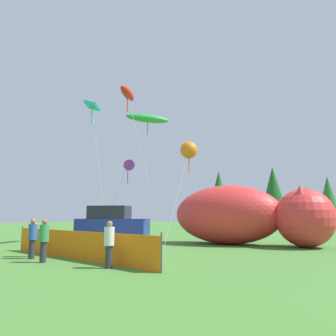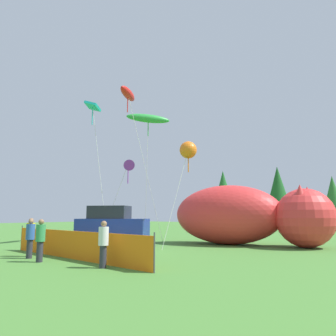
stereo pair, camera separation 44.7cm
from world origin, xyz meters
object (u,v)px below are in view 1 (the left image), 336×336
(inflatable_cat, at_px, (245,217))
(kite_red_lizard, at_px, (128,94))
(spectator_in_blue_shirt, at_px, (44,239))
(folding_chair, at_px, (133,245))
(spectator_in_red_shirt, at_px, (32,236))
(spectator_in_green_shirt, at_px, (33,237))
(kite_green_fish, at_px, (148,119))
(kite_purple_delta, at_px, (128,164))
(kite_orange_flower, at_px, (189,150))
(spectator_in_white_shirt, at_px, (109,242))
(kite_teal_diamond, at_px, (92,108))
(parked_car, at_px, (112,226))

(inflatable_cat, height_order, kite_red_lizard, kite_red_lizard)
(inflatable_cat, height_order, spectator_in_blue_shirt, inflatable_cat)
(folding_chair, height_order, spectator_in_blue_shirt, spectator_in_blue_shirt)
(spectator_in_red_shirt, xyz_separation_m, spectator_in_green_shirt, (0.58, -0.36, -0.02))
(spectator_in_red_shirt, distance_m, spectator_in_green_shirt, 0.68)
(spectator_in_blue_shirt, relative_size, kite_green_fish, 0.18)
(spectator_in_green_shirt, distance_m, kite_purple_delta, 9.10)
(spectator_in_blue_shirt, bearing_deg, folding_chair, 56.42)
(inflatable_cat, bearing_deg, kite_orange_flower, -132.50)
(spectator_in_white_shirt, bearing_deg, kite_teal_diamond, 142.13)
(inflatable_cat, height_order, spectator_in_red_shirt, inflatable_cat)
(spectator_in_red_shirt, relative_size, kite_teal_diamond, 0.18)
(kite_purple_delta, height_order, kite_orange_flower, kite_orange_flower)
(inflatable_cat, height_order, spectator_in_white_shirt, inflatable_cat)
(kite_orange_flower, bearing_deg, inflatable_cat, 54.21)
(inflatable_cat, relative_size, kite_green_fish, 1.05)
(spectator_in_green_shirt, bearing_deg, parked_car, 105.12)
(kite_red_lizard, bearing_deg, spectator_in_red_shirt, -79.58)
(kite_orange_flower, bearing_deg, parked_car, -160.54)
(parked_car, height_order, kite_teal_diamond, kite_teal_diamond)
(inflatable_cat, height_order, kite_teal_diamond, kite_teal_diamond)
(spectator_in_blue_shirt, height_order, spectator_in_white_shirt, spectator_in_blue_shirt)
(spectator_in_blue_shirt, bearing_deg, spectator_in_white_shirt, 8.36)
(inflatable_cat, xyz_separation_m, spectator_in_blue_shirt, (-3.60, -11.26, -0.78))
(parked_car, distance_m, inflatable_cat, 8.04)
(kite_purple_delta, bearing_deg, spectator_in_white_shirt, -51.58)
(folding_chair, xyz_separation_m, spectator_in_green_shirt, (-3.24, -2.56, 0.36))
(kite_purple_delta, relative_size, kite_green_fish, 0.62)
(spectator_in_blue_shirt, xyz_separation_m, kite_purple_delta, (-3.16, 8.22, 4.21))
(folding_chair, xyz_separation_m, spectator_in_red_shirt, (-3.82, -2.19, 0.38))
(folding_chair, distance_m, kite_orange_flower, 7.35)
(folding_chair, height_order, kite_orange_flower, kite_orange_flower)
(spectator_in_blue_shirt, height_order, spectator_in_green_shirt, spectator_in_blue_shirt)
(spectator_in_white_shirt, distance_m, kite_purple_delta, 10.79)
(parked_car, height_order, kite_green_fish, kite_green_fish)
(kite_orange_flower, bearing_deg, spectator_in_white_shirt, -78.94)
(folding_chair, relative_size, spectator_in_blue_shirt, 0.53)
(kite_teal_diamond, bearing_deg, spectator_in_green_shirt, -59.19)
(inflatable_cat, bearing_deg, kite_teal_diamond, -159.29)
(spectator_in_white_shirt, relative_size, kite_purple_delta, 0.28)
(spectator_in_red_shirt, relative_size, kite_purple_delta, 0.29)
(kite_red_lizard, bearing_deg, kite_green_fish, 87.54)
(kite_green_fish, height_order, kite_teal_diamond, kite_teal_diamond)
(spectator_in_green_shirt, distance_m, kite_red_lizard, 12.09)
(parked_car, distance_m, kite_purple_delta, 4.25)
(spectator_in_white_shirt, xyz_separation_m, kite_teal_diamond, (-8.11, 6.30, 8.00))
(inflatable_cat, height_order, kite_green_fish, kite_green_fish)
(kite_orange_flower, bearing_deg, spectator_in_red_shirt, -113.85)
(spectator_in_blue_shirt, distance_m, kite_orange_flower, 9.62)
(spectator_in_blue_shirt, relative_size, kite_teal_diamond, 0.17)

